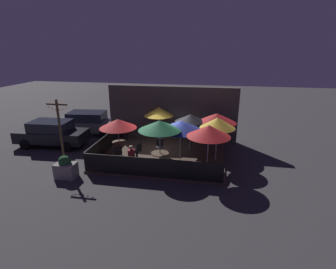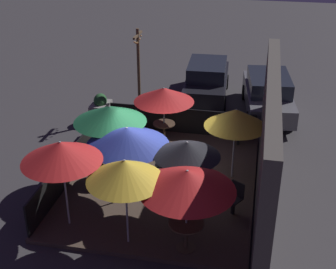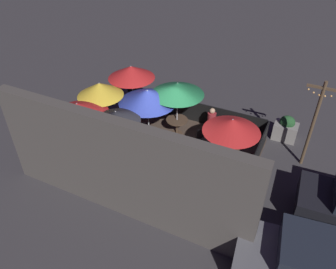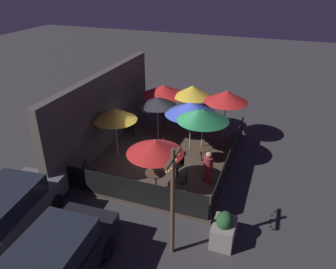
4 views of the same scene
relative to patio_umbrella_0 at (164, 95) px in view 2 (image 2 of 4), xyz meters
The scene contains 26 objects.
ground_plane 3.13m from the patio_umbrella_0, 10.48° to the left, with size 60.00×60.00×0.00m, color #383538.
patio_deck 3.10m from the patio_umbrella_0, 10.48° to the left, with size 6.84×5.57×0.12m.
building_wall 4.22m from the patio_umbrella_0, 55.16° to the left, with size 8.44×0.36×3.56m.
fence_front 3.59m from the patio_umbrella_0, 43.62° to the right, with size 6.64×0.05×0.95m.
fence_side_left 1.72m from the patio_umbrella_0, 155.21° to the left, with size 0.05×5.37×0.95m.
patio_umbrella_0 is the anchor object (origin of this frame).
patio_umbrella_1 2.79m from the patio_umbrella_0, 22.18° to the right, with size 2.13×2.13×2.41m.
patio_umbrella_2 5.56m from the patio_umbrella_0, 17.58° to the left, with size 2.28×2.28×2.23m.
patio_umbrella_3 3.06m from the patio_umbrella_0, 55.31° to the left, with size 1.85×1.85×2.27m.
patio_umbrella_4 4.08m from the patio_umbrella_0, 20.52° to the left, with size 1.75×1.75×2.16m.
patio_umbrella_5 5.19m from the patio_umbrella_0, 16.97° to the right, with size 2.02×2.02×2.44m.
patio_umbrella_6 5.36m from the patio_umbrella_0, ahead, with size 1.85×1.85×2.36m.
patio_umbrella_7 3.49m from the patio_umbrella_0, ahead, with size 2.29×2.29×2.24m.
dining_table_0 1.23m from the patio_umbrella_0, behind, with size 0.76×0.76×0.78m.
dining_table_1 3.04m from the patio_umbrella_0, 22.18° to the right, with size 0.91×0.91×0.71m.
dining_table_2 5.69m from the patio_umbrella_0, 17.58° to the left, with size 0.87×0.87×0.77m.
patio_chair_0 1.67m from the patio_umbrella_0, 72.51° to the right, with size 0.50×0.50×0.92m.
patio_chair_1 1.85m from the patio_umbrella_0, 21.22° to the right, with size 0.52×0.52×0.94m.
patio_chair_2 2.97m from the patio_umbrella_0, 99.13° to the left, with size 0.46×0.46×0.92m.
patio_chair_3 4.70m from the patio_umbrella_0, 37.19° to the left, with size 0.55×0.55×0.93m.
patio_chair_4 2.63m from the patio_umbrella_0, 11.72° to the left, with size 0.48×0.48×0.93m.
patron_0 2.44m from the patio_umbrella_0, 52.83° to the right, with size 0.39×0.39×1.27m.
planter_box 3.60m from the patio_umbrella_0, 119.31° to the right, with size 0.95×0.67×1.12m.
light_post 2.94m from the patio_umbrella_0, 148.45° to the right, with size 1.10×0.12×3.49m.
parked_car_0 4.94m from the patio_umbrella_0, 169.56° to the left, with size 4.37×1.96×1.62m.
parked_car_1 5.15m from the patio_umbrella_0, 136.34° to the left, with size 4.67×2.21×1.62m.
Camera 2 is at (11.82, 2.62, 7.81)m, focal length 50.00 mm.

